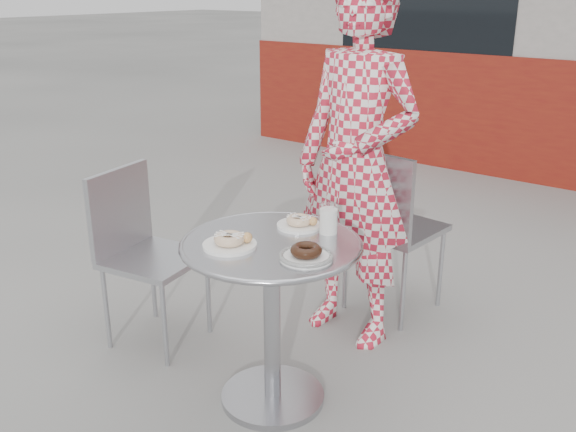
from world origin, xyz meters
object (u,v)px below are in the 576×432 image
Objects in this scene: seated_person at (356,165)px; milk_cup at (328,219)px; plate_checker at (306,254)px; chair_far at (392,261)px; chair_left at (155,291)px; plate_near at (231,241)px; bistro_table at (272,283)px; plate_far at (300,223)px.

seated_person is 14.19× the size of milk_cup.
milk_cup is at bearing -66.41° from seated_person.
chair_far is at bearing 101.21° from plate_checker.
seated_person is 0.74m from plate_checker.
seated_person is at bearing -57.27° from chair_left.
plate_checker is at bearing 106.37° from chair_far.
milk_cup is at bearing 104.43° from chair_far.
chair_far is at bearing -46.80° from chair_left.
seated_person reaches higher than plate_near.
chair_left is at bearing 165.35° from plate_near.
chair_far is at bearing 90.67° from bistro_table.
chair_far reaches higher than bistro_table.
plate_checker is (0.20, -1.00, 0.43)m from chair_far.
bistro_table is 0.99m from chair_far.
bistro_table is at bearing -87.40° from plate_far.
plate_near is at bearing -124.36° from bistro_table.
bistro_table is 0.42× the size of seated_person.
plate_checker reaches higher than bistro_table.
chair_far reaches higher than chair_left.
chair_far reaches higher than plate_checker.
milk_cup is (0.12, 0.01, 0.04)m from plate_far.
plate_far reaches higher than bistro_table.
plate_far is (0.00, -0.77, 0.43)m from chair_far.
plate_checker is at bearing 15.93° from plate_near.
chair_far is (-0.01, 0.96, -0.25)m from bistro_table.
milk_cup is at bearing 6.61° from plate_far.
seated_person is 8.65× the size of plate_checker.
plate_far is 0.32m from plate_near.
chair_left is at bearing -133.60° from seated_person.
plate_checker is at bearing -105.15° from chair_left.
chair_left reaches higher than plate_near.
plate_near reaches higher than plate_far.
chair_far reaches higher than plate_near.
plate_near is 0.28m from plate_checker.
plate_checker is (0.89, -0.08, 0.44)m from chair_left.
milk_cup reaches higher than plate_near.
milk_cup reaches higher than plate_far.
bistro_table is 0.75m from chair_left.
milk_cup is at bearing -88.81° from chair_left.
chair_far is at bearing 86.14° from plate_near.
bistro_table is at bearing 55.64° from plate_near.
chair_left is 4.14× the size of plate_near.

